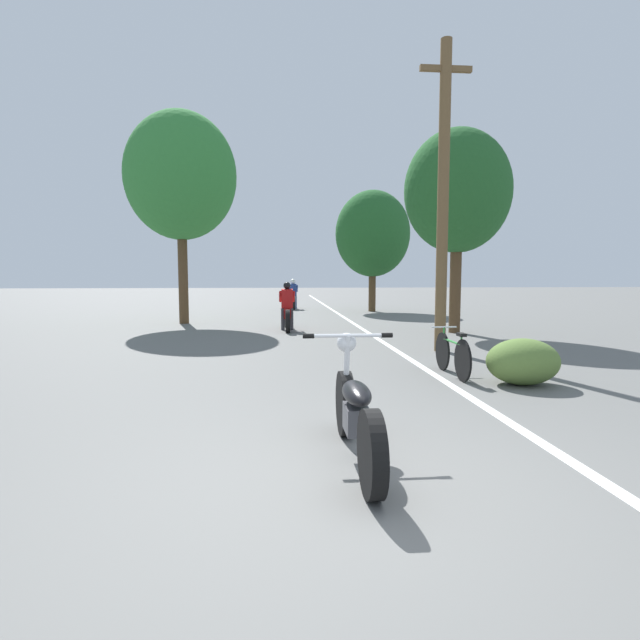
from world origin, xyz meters
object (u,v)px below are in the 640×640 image
motorcycle_foreground (356,412)px  motorcycle_rider_far (293,298)px  bicycle_parked (452,354)px  roadside_tree_right_near (458,192)px  roadside_tree_right_far (373,234)px  roadside_tree_left (181,176)px  motorcycle_rider_lead (287,312)px  utility_pole (443,195)px

motorcycle_foreground → motorcycle_rider_far: bearing=89.8°
motorcycle_rider_far → bicycle_parked: motorcycle_rider_far is taller
roadside_tree_right_near → roadside_tree_right_far: size_ratio=1.06×
motorcycle_rider_far → motorcycle_foreground: bearing=-90.2°
roadside_tree_left → bicycle_parked: (6.03, -9.38, -4.56)m
roadside_tree_left → bicycle_parked: size_ratio=4.38×
roadside_tree_right_far → roadside_tree_left: size_ratio=0.77×
roadside_tree_right_near → motorcycle_rider_lead: 5.98m
roadside_tree_left → motorcycle_rider_far: 9.06m
motorcycle_rider_lead → roadside_tree_left: bearing=146.3°
roadside_tree_right_near → motorcycle_rider_lead: (-4.77, 1.09, -3.43)m
utility_pole → roadside_tree_right_near: (1.54, 3.35, 0.62)m
roadside_tree_right_far → motorcycle_rider_far: size_ratio=2.51×
utility_pole → roadside_tree_left: bearing=134.7°
utility_pole → bicycle_parked: 4.03m
utility_pole → bicycle_parked: bearing=-104.3°
motorcycle_rider_lead → utility_pole: bearing=-54.0°
motorcycle_foreground → bicycle_parked: (2.17, 3.56, -0.07)m
roadside_tree_right_near → motorcycle_rider_lead: roadside_tree_right_near is taller
utility_pole → roadside_tree_right_far: utility_pole is taller
roadside_tree_right_far → bicycle_parked: 14.78m
roadside_tree_right_near → motorcycle_foreground: 11.07m
motorcycle_rider_lead → bicycle_parked: motorcycle_rider_lead is taller
utility_pole → motorcycle_foreground: bearing=-114.6°
roadside_tree_right_near → roadside_tree_right_far: bearing=95.4°
utility_pole → motorcycle_rider_far: 14.20m
roadside_tree_right_near → motorcycle_rider_far: 11.67m
motorcycle_rider_lead → roadside_tree_right_near: bearing=-12.9°
roadside_tree_right_near → bicycle_parked: 7.32m
roadside_tree_left → motorcycle_rider_far: size_ratio=3.28×
roadside_tree_right_near → roadside_tree_left: 8.96m
bicycle_parked → roadside_tree_left: bearing=122.7°
roadside_tree_left → motorcycle_foreground: bearing=-73.4°
roadside_tree_left → motorcycle_foreground: size_ratio=3.31×
motorcycle_foreground → roadside_tree_right_near: bearing=65.4°
roadside_tree_right_near → bicycle_parked: size_ratio=3.55×
roadside_tree_right_far → motorcycle_rider_far: bearing=151.6°
roadside_tree_right_far → motorcycle_foreground: 18.55m
motorcycle_foreground → motorcycle_rider_far: size_ratio=0.99×
motorcycle_foreground → roadside_tree_right_far: bearing=78.7°
roadside_tree_right_far → bicycle_parked: (-1.42, -14.38, -3.12)m
utility_pole → motorcycle_rider_lead: 6.17m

